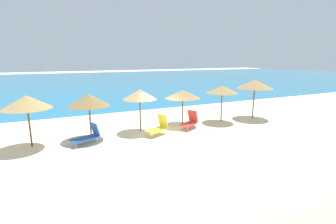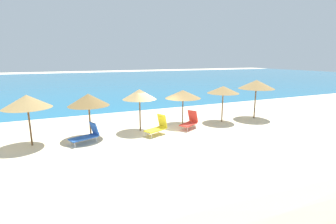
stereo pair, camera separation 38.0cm
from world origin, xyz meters
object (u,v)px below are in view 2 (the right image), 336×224
beach_umbrella_3 (139,94)px  beach_umbrella_5 (223,90)px  beach_umbrella_6 (256,84)px  beach_umbrella_4 (183,94)px  lounge_chair_0 (158,127)px  lounge_chair_1 (190,121)px  beach_umbrella_2 (88,100)px  lounge_chair_2 (87,135)px  beach_umbrella_1 (27,102)px

beach_umbrella_3 → beach_umbrella_5: bearing=-1.7°
beach_umbrella_3 → beach_umbrella_6: 9.16m
beach_umbrella_4 → beach_umbrella_3: bearing=-175.1°
beach_umbrella_3 → lounge_chair_0: bearing=-59.1°
lounge_chair_1 → beach_umbrella_6: bearing=-114.8°
beach_umbrella_3 → lounge_chair_0: 2.34m
beach_umbrella_2 → beach_umbrella_5: bearing=0.0°
beach_umbrella_2 → lounge_chair_2: bearing=-109.5°
beach_umbrella_1 → beach_umbrella_4: 9.38m
lounge_chair_0 → lounge_chair_2: 4.13m
beach_umbrella_5 → lounge_chair_2: bearing=-175.0°
lounge_chair_1 → beach_umbrella_1: bearing=56.2°
beach_umbrella_3 → beach_umbrella_4: (3.20, 0.27, -0.21)m
beach_umbrella_4 → lounge_chair_0: 3.32m
lounge_chair_1 → lounge_chair_0: bearing=67.8°
lounge_chair_2 → beach_umbrella_4: bearing=-100.1°
beach_umbrella_6 → beach_umbrella_2: bearing=179.4°
beach_umbrella_2 → lounge_chair_2: 2.03m
lounge_chair_2 → beach_umbrella_6: bearing=-108.1°
beach_umbrella_5 → beach_umbrella_2: bearing=-180.0°
beach_umbrella_2 → lounge_chair_1: (6.25, -0.69, -1.76)m
beach_umbrella_1 → beach_umbrella_5: bearing=0.5°
beach_umbrella_4 → lounge_chair_2: (-6.60, -1.31, -1.71)m
lounge_chair_0 → beach_umbrella_1: bearing=58.2°
beach_umbrella_2 → beach_umbrella_3: beach_umbrella_3 is taller
beach_umbrella_4 → lounge_chair_0: (-2.47, -1.49, -1.65)m
beach_umbrella_5 → lounge_chair_1: 3.65m
lounge_chair_1 → lounge_chair_2: size_ratio=0.90×
beach_umbrella_3 → lounge_chair_1: bearing=-15.7°
lounge_chair_0 → lounge_chair_2: (-4.13, 0.18, -0.06)m
beach_umbrella_1 → beach_umbrella_3: 6.16m
beach_umbrella_1 → beach_umbrella_6: bearing=-0.1°
lounge_chair_1 → beach_umbrella_3: bearing=44.2°
beach_umbrella_3 → lounge_chair_1: (3.15, -0.88, -1.86)m
beach_umbrella_1 → beach_umbrella_6: beach_umbrella_6 is taller
lounge_chair_2 → beach_umbrella_2: bearing=-40.8°
beach_umbrella_4 → lounge_chair_2: bearing=-168.8°
lounge_chair_2 → beach_umbrella_5: bearing=-106.2°
beach_umbrella_2 → beach_umbrella_6: bearing=-0.6°
beach_umbrella_2 → lounge_chair_1: size_ratio=1.72×
beach_umbrella_1 → beach_umbrella_2: size_ratio=1.05×
beach_umbrella_3 → lounge_chair_1: 3.77m
beach_umbrella_1 → beach_umbrella_4: (9.36, 0.56, -0.24)m
beach_umbrella_3 → lounge_chair_2: size_ratio=1.60×
beach_umbrella_5 → beach_umbrella_3: bearing=178.3°
beach_umbrella_1 → beach_umbrella_5: size_ratio=1.05×
beach_umbrella_1 → beach_umbrella_3: beach_umbrella_1 is taller
beach_umbrella_3 → lounge_chair_0: (0.73, -1.22, -1.86)m
beach_umbrella_1 → lounge_chair_0: beach_umbrella_1 is taller
beach_umbrella_2 → beach_umbrella_3: size_ratio=0.97×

